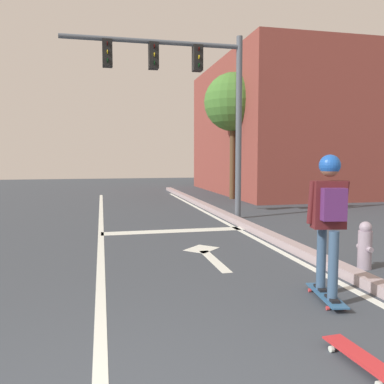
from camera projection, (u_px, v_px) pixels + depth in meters
The scene contains 13 objects.
lane_line_center at pixel (101, 241), 7.91m from camera, with size 0.12×20.00×0.01m, color silver.
lane_line_curbside at pixel (248, 235), 8.58m from camera, with size 0.12×20.00×0.01m, color silver.
stop_bar at pixel (175, 231), 9.02m from camera, with size 3.23×0.40×0.01m, color silver.
lane_arrow_stem at pixel (214, 261), 6.43m from camera, with size 0.16×1.40×0.01m, color silver.
lane_arrow_head at pixel (201, 249), 7.26m from camera, with size 0.56×0.44×0.01m, color silver.
curb_strip at pixel (259, 231), 8.63m from camera, with size 0.24×24.00×0.14m, color #A39196.
skateboard at pixel (326, 295), 4.65m from camera, with size 0.35×0.89×0.07m.
skater at pixel (329, 208), 4.54m from camera, with size 0.44×0.61×1.61m.
spare_skateboard at pixel (363, 359), 3.17m from camera, with size 0.24×0.83×0.08m.
traffic_signal_mast at pixel (188, 82), 10.31m from camera, with size 4.62×0.34×4.81m.
fire_hydrant at pixel (365, 245), 5.95m from camera, with size 0.20×0.30×0.71m.
roadside_tree at pixel (233, 103), 15.71m from camera, with size 2.27×2.27×4.95m.
building_block at pixel (312, 129), 19.26m from camera, with size 9.43×9.64×5.98m, color brown.
Camera 1 is at (-0.09, -2.00, 1.65)m, focal length 37.60 mm.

